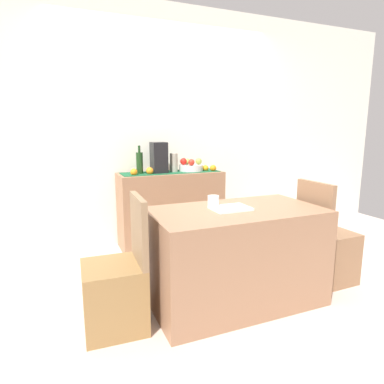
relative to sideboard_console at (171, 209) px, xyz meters
name	(u,v)px	position (x,y,z in m)	size (l,w,h in m)	color
ground_plane	(209,276)	(0.05, -0.92, -0.43)	(6.40, 6.40, 0.02)	beige
room_wall_rear	(167,127)	(0.05, 0.26, 0.93)	(6.40, 0.06, 2.70)	silver
sideboard_console	(171,209)	(0.00, 0.00, 0.00)	(1.17, 0.42, 0.85)	#8F6649
table_runner	(171,172)	(0.00, 0.00, 0.43)	(1.10, 0.32, 0.01)	#175430
fruit_bowl	(191,168)	(0.25, 0.00, 0.46)	(0.27, 0.27, 0.07)	silver
apple_center	(199,161)	(0.34, -0.01, 0.54)	(0.07, 0.07, 0.07)	#8E9D41
apple_rear	(184,161)	(0.16, 0.02, 0.54)	(0.08, 0.08, 0.08)	red
apple_upper	(191,162)	(0.22, -0.08, 0.54)	(0.07, 0.07, 0.07)	red
apple_right	(187,161)	(0.24, 0.08, 0.53)	(0.06, 0.06, 0.06)	#87B143
wine_bottle	(140,163)	(-0.35, 0.00, 0.55)	(0.07, 0.07, 0.31)	#1B3918
coffee_maker	(159,158)	(-0.14, 0.00, 0.59)	(0.16, 0.18, 0.34)	black
ceramic_vase	(174,163)	(0.04, 0.00, 0.53)	(0.09, 0.09, 0.21)	#9B9686
orange_loose_mid	(134,172)	(-0.44, -0.08, 0.46)	(0.07, 0.07, 0.07)	orange
orange_loose_end	(205,168)	(0.41, -0.04, 0.46)	(0.07, 0.07, 0.07)	orange
orange_loose_far	(150,171)	(-0.26, -0.07, 0.46)	(0.08, 0.08, 0.08)	orange
orange_loose_near_bowl	(213,168)	(0.48, -0.09, 0.46)	(0.07, 0.07, 0.07)	orange
dining_table	(235,256)	(0.03, -1.41, -0.05)	(1.29, 0.70, 0.74)	#946A4D
open_book	(230,208)	(-0.01, -1.40, 0.33)	(0.28, 0.21, 0.02)	white
coffee_cup	(213,202)	(-0.11, -1.30, 0.36)	(0.09, 0.09, 0.09)	silver
chair_near_window	(117,290)	(-0.88, -1.41, -0.16)	(0.42, 0.42, 0.90)	olive
chair_by_corner	(326,252)	(0.94, -1.41, -0.16)	(0.41, 0.41, 0.90)	#8A6345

